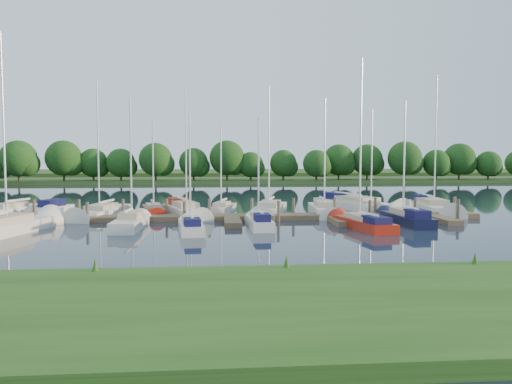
{
  "coord_description": "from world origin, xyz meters",
  "views": [
    {
      "loc": [
        -1.29,
        -31.24,
        4.95
      ],
      "look_at": [
        1.96,
        8.0,
        2.2
      ],
      "focal_mm": 35.0,
      "sensor_mm": 36.0,
      "label": 1
    }
  ],
  "objects": [
    {
      "name": "sailboat_n_3",
      "position": [
        -6.58,
        12.23,
        0.27
      ],
      "size": [
        2.66,
        6.65,
        8.44
      ],
      "rotation": [
        0.0,
        0.0,
        3.35
      ],
      "color": "maroon",
      "rests_on": "ground"
    },
    {
      "name": "sailboat_n_6",
      "position": [
        3.44,
        11.73,
        0.27
      ],
      "size": [
        3.96,
        9.06,
        11.4
      ],
      "rotation": [
        0.0,
        0.0,
        2.89
      ],
      "color": "silver",
      "rests_on": "ground"
    },
    {
      "name": "far_shore",
      "position": [
        0.0,
        75.0,
        0.3
      ],
      "size": [
        180.0,
        30.0,
        0.6
      ],
      "primitive_type": "cube",
      "color": "#27441A",
      "rests_on": "ground"
    },
    {
      "name": "sailboat_n_5",
      "position": [
        -0.68,
        13.1,
        0.27
      ],
      "size": [
        2.71,
        6.44,
        8.24
      ],
      "rotation": [
        0.0,
        0.0,
        2.91
      ],
      "color": "silver",
      "rests_on": "ground"
    },
    {
      "name": "dock",
      "position": [
        0.0,
        7.31,
        0.2
      ],
      "size": [
        40.0,
        6.0,
        0.4
      ],
      "color": "#4B3F2A",
      "rests_on": "ground"
    },
    {
      "name": "sailboat_n_2",
      "position": [
        -10.84,
        11.17,
        0.27
      ],
      "size": [
        3.5,
        9.25,
        11.5
      ],
      "rotation": [
        0.0,
        0.0,
        2.96
      ],
      "color": "silver",
      "rests_on": "ground"
    },
    {
      "name": "distant_hill",
      "position": [
        0.0,
        100.0,
        0.7
      ],
      "size": [
        220.0,
        40.0,
        1.4
      ],
      "primitive_type": "cube",
      "color": "#395826",
      "rests_on": "ground"
    },
    {
      "name": "near_bank",
      "position": [
        0.0,
        -16.0,
        0.25
      ],
      "size": [
        90.0,
        10.0,
        0.5
      ],
      "primitive_type": "cube",
      "color": "#1F4914",
      "rests_on": "ground"
    },
    {
      "name": "sailboat_n_4",
      "position": [
        -3.79,
        10.85,
        0.34
      ],
      "size": [
        4.26,
        8.69,
        11.17
      ],
      "rotation": [
        0.0,
        0.0,
        3.46
      ],
      "color": "silver",
      "rests_on": "ground"
    },
    {
      "name": "sailboat_s_3",
      "position": [
        1.82,
        3.59,
        0.32
      ],
      "size": [
        1.64,
        6.16,
        8.06
      ],
      "rotation": [
        0.0,
        0.0,
        0.03
      ],
      "color": "silver",
      "rests_on": "ground"
    },
    {
      "name": "sailboat_n_8",
      "position": [
        12.17,
        14.96,
        0.33
      ],
      "size": [
        6.18,
        11.61,
        14.72
      ],
      "rotation": [
        0.0,
        0.0,
        3.51
      ],
      "color": "silver",
      "rests_on": "ground"
    },
    {
      "name": "sailboat_s_2",
      "position": [
        -2.9,
        2.02,
        0.31
      ],
      "size": [
        2.01,
        6.23,
        8.02
      ],
      "rotation": [
        0.0,
        0.0,
        0.11
      ],
      "color": "silver",
      "rests_on": "ground"
    },
    {
      "name": "mooring_pilings",
      "position": [
        0.0,
        8.43,
        0.6
      ],
      "size": [
        38.24,
        2.84,
        2.0
      ],
      "color": "#473D33",
      "rests_on": "ground"
    },
    {
      "name": "sailboat_s_5",
      "position": [
        12.82,
        4.5,
        0.33
      ],
      "size": [
        2.0,
        7.38,
        9.57
      ],
      "rotation": [
        0.0,
        0.0,
        0.04
      ],
      "color": "black",
      "rests_on": "ground"
    },
    {
      "name": "sailboat_s_1",
      "position": [
        -7.15,
        4.03,
        0.28
      ],
      "size": [
        1.89,
        7.2,
        9.41
      ],
      "rotation": [
        0.0,
        0.0,
        -0.03
      ],
      "color": "silver",
      "rests_on": "ground"
    },
    {
      "name": "sailboat_n_10",
      "position": [
        18.32,
        12.13,
        0.34
      ],
      "size": [
        3.34,
        10.01,
        12.58
      ],
      "rotation": [
        0.0,
        0.0,
        3.02
      ],
      "color": "silver",
      "rests_on": "ground"
    },
    {
      "name": "sailboat_n_9",
      "position": [
        13.1,
        13.71,
        0.27
      ],
      "size": [
        2.68,
        7.71,
        9.69
      ],
      "rotation": [
        0.0,
        0.0,
        3.0
      ],
      "color": "silver",
      "rests_on": "ground"
    },
    {
      "name": "ground",
      "position": [
        0.0,
        0.0,
        0.0
      ],
      "size": [
        260.0,
        260.0,
        0.0
      ],
      "primitive_type": "plane",
      "color": "#182131",
      "rests_on": "ground"
    },
    {
      "name": "treeline",
      "position": [
        0.3,
        62.15,
        4.06
      ],
      "size": [
        146.81,
        9.78,
        8.23
      ],
      "color": "#38281C",
      "rests_on": "ground"
    },
    {
      "name": "motorboat",
      "position": [
        -15.82,
        14.18,
        0.32
      ],
      "size": [
        2.79,
        5.23,
        1.49
      ],
      "rotation": [
        0.0,
        0.0,
        2.83
      ],
      "color": "silver",
      "rests_on": "ground"
    },
    {
      "name": "sailboat_s_0",
      "position": [
        -14.89,
        1.67,
        0.33
      ],
      "size": [
        4.57,
        10.71,
        13.39
      ],
      "rotation": [
        0.0,
        0.0,
        -0.24
      ],
      "color": "silver",
      "rests_on": "ground"
    },
    {
      "name": "sailboat_s_4",
      "position": [
        8.99,
        2.73,
        0.31
      ],
      "size": [
        2.88,
        7.75,
        9.7
      ],
      "rotation": [
        0.0,
        0.0,
        0.17
      ],
      "color": "maroon",
      "rests_on": "ground"
    },
    {
      "name": "sailboat_n_7",
      "position": [
        8.05,
        10.78,
        0.28
      ],
      "size": [
        2.41,
        8.03,
        10.33
      ],
      "rotation": [
        0.0,
        0.0,
        3.06
      ],
      "color": "silver",
      "rests_on": "ground"
    },
    {
      "name": "sailboat_n_0",
      "position": [
        -18.79,
        12.58,
        0.27
      ],
      "size": [
        4.11,
        8.0,
        10.25
      ],
      "rotation": [
        0.0,
        0.0,
        2.79
      ],
      "color": "silver",
      "rests_on": "ground"
    }
  ]
}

